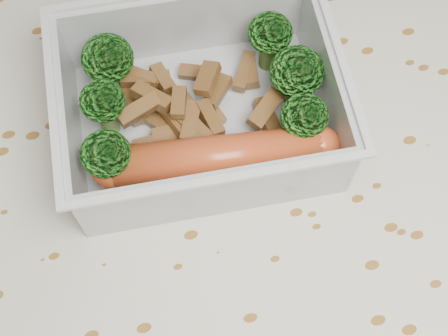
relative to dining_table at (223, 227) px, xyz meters
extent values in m
cube|color=brown|center=(0.00, 0.00, 0.06)|extent=(1.40, 0.90, 0.04)
cube|color=beige|center=(0.00, 0.00, 0.09)|extent=(1.46, 0.96, 0.01)
cube|color=silver|center=(0.00, 0.05, 0.09)|extent=(0.19, 0.15, 0.00)
cube|color=silver|center=(0.00, 0.11, 0.12)|extent=(0.18, 0.02, 0.06)
cube|color=silver|center=(-0.01, -0.02, 0.12)|extent=(0.18, 0.02, 0.06)
cube|color=silver|center=(0.09, 0.04, 0.12)|extent=(0.02, 0.13, 0.06)
cube|color=silver|center=(-0.09, 0.06, 0.12)|extent=(0.02, 0.13, 0.06)
cube|color=silver|center=(-0.01, -0.02, 0.15)|extent=(0.19, 0.02, 0.00)
cube|color=silver|center=(0.09, 0.04, 0.15)|extent=(0.02, 0.14, 0.00)
cube|color=silver|center=(-0.09, 0.06, 0.15)|extent=(0.02, 0.14, 0.00)
cylinder|color=#608C3F|center=(-0.05, 0.10, 0.11)|extent=(0.01, 0.01, 0.02)
ellipsoid|color=#3C8D28|center=(-0.05, 0.10, 0.13)|extent=(0.04, 0.04, 0.03)
cylinder|color=#608C3F|center=(0.06, 0.08, 0.11)|extent=(0.01, 0.01, 0.03)
ellipsoid|color=#3C8D28|center=(0.06, 0.08, 0.13)|extent=(0.03, 0.03, 0.03)
cylinder|color=#608C3F|center=(-0.06, 0.06, 0.11)|extent=(0.01, 0.01, 0.03)
ellipsoid|color=#3C8D28|center=(-0.06, 0.06, 0.13)|extent=(0.03, 0.03, 0.03)
cylinder|color=#608C3F|center=(0.07, 0.05, 0.11)|extent=(0.01, 0.01, 0.02)
ellipsoid|color=#3C8D28|center=(0.07, 0.05, 0.13)|extent=(0.04, 0.04, 0.03)
cylinder|color=#608C3F|center=(-0.07, 0.02, 0.11)|extent=(0.01, 0.01, 0.03)
ellipsoid|color=#3C8D28|center=(-0.07, 0.02, 0.13)|extent=(0.03, 0.03, 0.03)
cylinder|color=#608C3F|center=(0.06, 0.01, 0.11)|extent=(0.01, 0.01, 0.03)
ellipsoid|color=#3C8D28|center=(0.06, 0.01, 0.13)|extent=(0.03, 0.03, 0.03)
cube|color=brown|center=(0.00, 0.04, 0.11)|extent=(0.02, 0.03, 0.01)
cube|color=brown|center=(-0.03, 0.09, 0.11)|extent=(0.02, 0.02, 0.01)
cube|color=brown|center=(-0.04, 0.09, 0.10)|extent=(0.02, 0.01, 0.01)
cube|color=brown|center=(-0.04, 0.07, 0.10)|extent=(0.01, 0.03, 0.01)
cube|color=brown|center=(-0.02, 0.08, 0.11)|extent=(0.02, 0.02, 0.01)
cube|color=brown|center=(0.01, 0.07, 0.12)|extent=(0.03, 0.03, 0.01)
cube|color=brown|center=(0.00, 0.04, 0.10)|extent=(0.03, 0.02, 0.01)
cube|color=brown|center=(-0.03, 0.06, 0.10)|extent=(0.03, 0.03, 0.01)
cube|color=brown|center=(0.01, 0.06, 0.11)|extent=(0.03, 0.03, 0.01)
cube|color=brown|center=(-0.02, 0.08, 0.10)|extent=(0.02, 0.03, 0.01)
cube|color=brown|center=(0.04, 0.08, 0.10)|extent=(0.02, 0.03, 0.01)
cube|color=brown|center=(-0.03, 0.06, 0.12)|extent=(0.03, 0.03, 0.01)
cube|color=brown|center=(-0.01, 0.04, 0.11)|extent=(0.02, 0.03, 0.01)
cube|color=brown|center=(-0.02, 0.05, 0.12)|extent=(0.02, 0.02, 0.01)
cube|color=brown|center=(0.00, 0.04, 0.10)|extent=(0.01, 0.02, 0.01)
cube|color=brown|center=(-0.03, 0.08, 0.11)|extent=(0.02, 0.01, 0.01)
cube|color=brown|center=(-0.04, 0.04, 0.10)|extent=(0.03, 0.01, 0.01)
cube|color=brown|center=(0.01, 0.09, 0.10)|extent=(0.03, 0.02, 0.01)
cube|color=brown|center=(0.04, 0.04, 0.10)|extent=(0.01, 0.03, 0.01)
cube|color=brown|center=(-0.01, 0.04, 0.11)|extent=(0.02, 0.03, 0.01)
cube|color=brown|center=(-0.01, 0.04, 0.11)|extent=(0.02, 0.03, 0.01)
cube|color=brown|center=(-0.01, 0.05, 0.10)|extent=(0.02, 0.03, 0.01)
cube|color=brown|center=(-0.04, 0.09, 0.11)|extent=(0.02, 0.02, 0.01)
cube|color=brown|center=(-0.02, 0.05, 0.11)|extent=(0.02, 0.03, 0.01)
cube|color=brown|center=(0.04, 0.08, 0.10)|extent=(0.02, 0.02, 0.01)
cube|color=brown|center=(0.04, 0.04, 0.11)|extent=(0.03, 0.03, 0.01)
cube|color=brown|center=(-0.02, 0.04, 0.10)|extent=(0.03, 0.01, 0.01)
cube|color=brown|center=(-0.03, 0.05, 0.10)|extent=(0.01, 0.03, 0.01)
cube|color=brown|center=(-0.04, 0.06, 0.12)|extent=(0.03, 0.02, 0.01)
cylinder|color=#C04820|center=(0.00, 0.01, 0.12)|extent=(0.14, 0.05, 0.03)
sphere|color=#C04820|center=(0.07, 0.00, 0.12)|extent=(0.03, 0.03, 0.03)
sphere|color=#C04820|center=(-0.07, 0.02, 0.12)|extent=(0.03, 0.03, 0.03)
camera|label=1|loc=(-0.05, -0.16, 0.49)|focal=50.00mm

